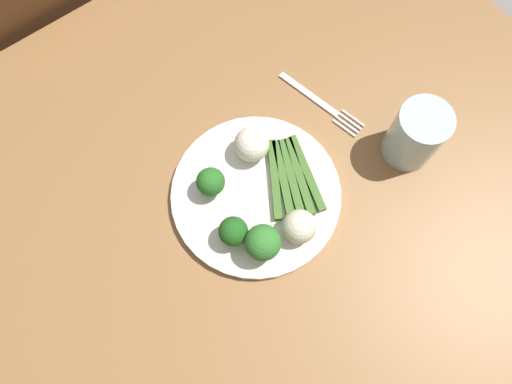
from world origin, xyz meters
TOP-DOWN VIEW (x-y plane):
  - ground_plane at (0.00, 0.00)m, footprint 6.00×6.00m
  - dining_table at (0.00, 0.00)m, footprint 1.13×1.04m
  - chair at (0.04, -0.66)m, footprint 0.40×0.40m
  - plate at (-0.01, -0.05)m, footprint 0.26×0.26m
  - asparagus_bundle at (-0.06, -0.03)m, footprint 0.11×0.14m
  - broccoli_front at (0.04, -0.09)m, footprint 0.04×0.04m
  - broccoli_back_right at (0.06, -0.01)m, footprint 0.04×0.04m
  - broccoli_front_left at (0.04, 0.03)m, footprint 0.05×0.05m
  - cauliflower_back at (-0.04, -0.11)m, footprint 0.05×0.05m
  - cauliflower_near_center at (-0.02, 0.04)m, footprint 0.05×0.05m
  - fork at (-0.19, -0.11)m, footprint 0.06×0.16m
  - water_glass at (-0.25, 0.03)m, footprint 0.08×0.08m

SIDE VIEW (x-z plane):
  - ground_plane at x=0.00m, z-range -0.02..0.00m
  - chair at x=0.04m, z-range 0.07..0.94m
  - dining_table at x=0.00m, z-range 0.26..0.98m
  - fork at x=-0.19m, z-range 0.72..0.73m
  - plate at x=-0.01m, z-range 0.72..0.74m
  - asparagus_bundle at x=-0.06m, z-range 0.74..0.75m
  - cauliflower_near_center at x=-0.02m, z-range 0.74..0.79m
  - cauliflower_back at x=-0.04m, z-range 0.74..0.79m
  - broccoli_front at x=0.04m, z-range 0.74..0.79m
  - broccoli_back_right at x=0.06m, z-range 0.74..0.79m
  - broccoli_front_left at x=0.04m, z-range 0.74..0.81m
  - water_glass at x=-0.25m, z-range 0.72..0.83m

